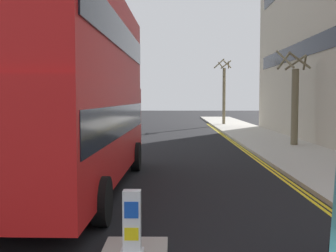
% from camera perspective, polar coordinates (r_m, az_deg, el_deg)
% --- Properties ---
extents(sidewalk_right, '(4.00, 80.00, 0.14)m').
position_cam_1_polar(sidewalk_right, '(18.97, 18.66, -4.24)').
color(sidewalk_right, '#ADA89E').
rests_on(sidewalk_right, ground).
extents(sidewalk_left, '(4.00, 80.00, 0.14)m').
position_cam_1_polar(sidewalk_left, '(19.40, -21.04, -4.12)').
color(sidewalk_left, '#ADA89E').
rests_on(sidewalk_left, ground).
extents(kerb_line_outer, '(0.10, 56.00, 0.01)m').
position_cam_1_polar(kerb_line_outer, '(16.51, 13.84, -5.56)').
color(kerb_line_outer, yellow).
rests_on(kerb_line_outer, ground).
extents(kerb_line_inner, '(0.10, 56.00, 0.01)m').
position_cam_1_polar(kerb_line_inner, '(16.47, 13.30, -5.57)').
color(kerb_line_inner, yellow).
rests_on(kerb_line_inner, ground).
extents(keep_left_bollard, '(0.36, 0.28, 1.11)m').
position_cam_1_polar(keep_left_bollard, '(6.80, -4.92, -13.69)').
color(keep_left_bollard, silver).
rests_on(keep_left_bollard, traffic_island).
extents(double_decker_bus_away, '(2.94, 10.85, 5.64)m').
position_cam_1_polar(double_decker_bus_away, '(12.19, -11.99, 5.49)').
color(double_decker_bus_away, red).
rests_on(double_decker_bus_away, ground).
extents(street_tree_near, '(1.76, 2.01, 5.12)m').
position_cam_1_polar(street_tree_near, '(23.62, 16.84, 3.38)').
color(street_tree_near, '#6B6047').
rests_on(street_tree_near, sidewalk_right).
extents(street_tree_mid, '(1.78, 1.73, 6.50)m').
position_cam_1_polar(street_tree_mid, '(41.56, 7.63, 4.72)').
color(street_tree_mid, '#6B6047').
rests_on(street_tree_mid, sidewalk_right).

